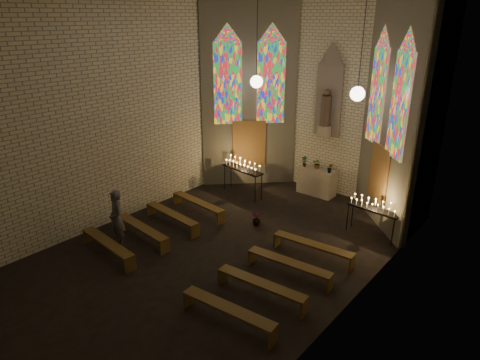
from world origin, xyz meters
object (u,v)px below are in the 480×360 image
object	(u,v)px
altar	(317,182)
aisle_flower_pot	(256,219)
votive_stand_left	(243,167)
visitor	(117,219)
votive_stand_right	(374,207)

from	to	relation	value
altar	aisle_flower_pot	world-z (taller)	altar
aisle_flower_pot	votive_stand_left	bearing A→B (deg)	139.47
aisle_flower_pot	visitor	world-z (taller)	visitor
votive_stand_left	votive_stand_right	distance (m)	5.11
altar	visitor	size ratio (longest dim) A/B	0.80
altar	votive_stand_right	world-z (taller)	votive_stand_right
aisle_flower_pot	visitor	distance (m)	4.36
votive_stand_right	aisle_flower_pot	bearing A→B (deg)	-148.47
votive_stand_right	visitor	bearing A→B (deg)	-132.45
votive_stand_left	votive_stand_right	xyz separation A→B (m)	(5.11, -0.00, -0.11)
visitor	votive_stand_left	bearing A→B (deg)	102.51
aisle_flower_pot	votive_stand_left	world-z (taller)	votive_stand_left
votive_stand_right	altar	bearing A→B (deg)	152.13
altar	votive_stand_right	size ratio (longest dim) A/B	0.87
altar	aisle_flower_pot	size ratio (longest dim) A/B	2.99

